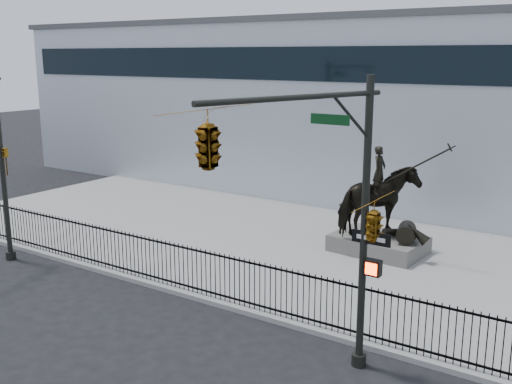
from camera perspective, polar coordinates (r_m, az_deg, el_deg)
The scene contains 7 objects.
ground at distance 18.91m, azimuth -10.57°, elevation -10.39°, with size 120.00×120.00×0.00m, color black.
plaza at distance 24.03m, azimuth 1.16°, elevation -4.86°, with size 30.00×12.00×0.15m, color #9B9B98.
building at distance 34.67m, azimuth 12.99°, elevation 7.78°, with size 44.00×14.00×9.00m, color silver.
picket_fence at distance 19.43m, azimuth -8.09°, elevation -6.80°, with size 22.10×0.10×1.50m.
statue_plinth at distance 23.10m, azimuth 11.58°, elevation -4.87°, with size 3.29×2.26×0.62m, color #56534E.
equestrian_statue at distance 22.64m, azimuth 11.90°, elevation -1.04°, with size 4.21×2.76×3.57m.
traffic_signal_right at distance 12.10m, azimuth 4.00°, elevation 0.65°, with size 2.17×6.86×7.00m.
Camera 1 is at (12.33, -12.27, 7.42)m, focal length 42.00 mm.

